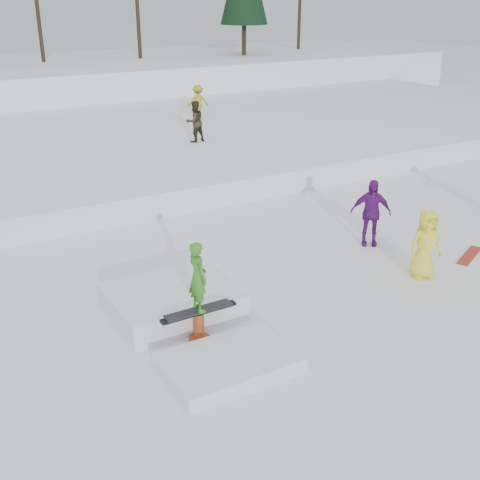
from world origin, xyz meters
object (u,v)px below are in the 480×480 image
walker_ygreen (198,102)px  spectator_yellow (425,244)px  jib_rail_feature (187,314)px  walker_olive (195,122)px  spectator_purple (371,213)px

walker_ygreen → spectator_yellow: size_ratio=0.92×
jib_rail_feature → spectator_yellow: bearing=-6.7°
spectator_yellow → jib_rail_feature: bearing=-174.8°
walker_olive → walker_ygreen: bearing=-126.7°
jib_rail_feature → walker_olive: bearing=62.8°
jib_rail_feature → spectator_purple: bearing=13.5°
walker_olive → spectator_purple: size_ratio=0.89×
spectator_purple → jib_rail_feature: bearing=-130.9°
walker_ygreen → jib_rail_feature: (-8.42, -16.23, -1.27)m
spectator_purple → spectator_yellow: 2.22m
spectator_purple → spectator_yellow: bearing=-60.6°
spectator_yellow → jib_rail_feature: size_ratio=0.39×
walker_ygreen → spectator_yellow: 17.13m
walker_ygreen → spectator_purple: (-2.19, -14.73, -0.65)m
walker_olive → spectator_yellow: 12.55m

